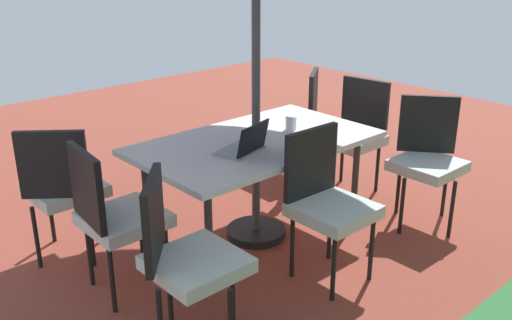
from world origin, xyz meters
TOP-DOWN VIEW (x-y plane):
  - ground_plane at (0.00, 0.00)m, footprint 10.00×10.00m
  - dining_table at (0.00, 0.00)m, footprint 1.71×1.00m
  - chair_east at (1.13, -0.03)m, footprint 0.48×0.47m
  - chair_north at (0.03, 0.70)m, footprint 0.46×0.47m
  - chair_west at (-1.20, -0.06)m, footprint 0.49×0.48m
  - chair_northeast at (1.10, 0.65)m, footprint 0.59×0.58m
  - chair_northwest at (-1.14, 0.69)m, footprint 0.58×0.58m
  - chair_southwest at (-1.14, -0.70)m, footprint 0.58×0.58m
  - chair_southeast at (1.18, -0.63)m, footprint 0.58×0.58m
  - laptop at (0.24, 0.15)m, footprint 0.37×0.32m
  - cup at (-0.35, 0.00)m, footprint 0.08×0.08m

SIDE VIEW (x-z plane):
  - ground_plane at x=0.00m, z-range -0.02..0.00m
  - chair_east at x=1.13m, z-range 0.06..1.04m
  - chair_north at x=0.03m, z-range 0.06..1.04m
  - chair_west at x=-1.20m, z-range 0.06..1.04m
  - chair_northeast at x=1.10m, z-range 0.06..1.04m
  - chair_northwest at x=-1.14m, z-range 0.06..1.04m
  - chair_southwest at x=-1.14m, z-range 0.06..1.04m
  - chair_southeast at x=1.18m, z-range 0.06..1.04m
  - dining_table at x=0.00m, z-range 0.32..1.09m
  - laptop at x=0.24m, z-range 0.70..0.92m
  - cup at x=-0.35m, z-range 0.76..0.86m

